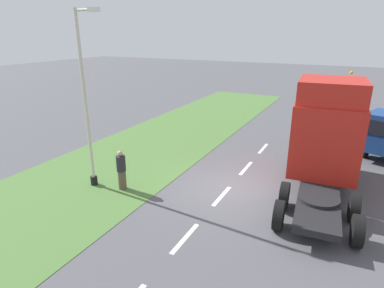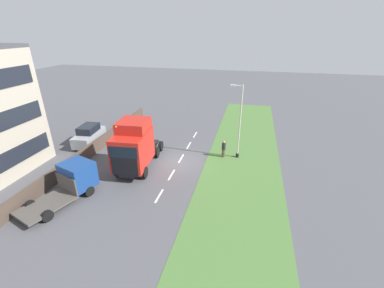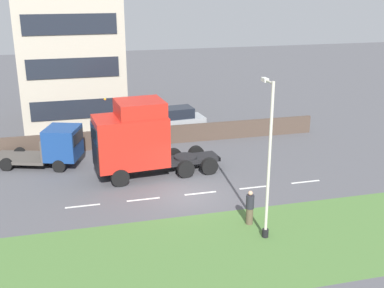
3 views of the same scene
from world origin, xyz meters
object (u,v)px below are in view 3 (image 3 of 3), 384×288
object	(u,v)px
parked_car	(176,122)
lamp_post	(268,168)
lorry_cab	(135,139)
pedestrian	(250,208)
flatbed_truck	(56,146)

from	to	relation	value
parked_car	lamp_post	size ratio (longest dim) A/B	0.63
lorry_cab	pedestrian	bearing A→B (deg)	-154.38
lorry_cab	flatbed_truck	size ratio (longest dim) A/B	1.29
lamp_post	pedestrian	bearing A→B (deg)	10.99
flatbed_truck	parked_car	bearing A→B (deg)	135.36
lorry_cab	lamp_post	size ratio (longest dim) A/B	1.07
flatbed_truck	pedestrian	bearing A→B (deg)	59.50
parked_car	pedestrian	size ratio (longest dim) A/B	2.60
lorry_cab	pedestrian	distance (m)	8.76
lorry_cab	flatbed_truck	distance (m)	5.61
lorry_cab	flatbed_truck	xyz separation A→B (m)	(2.97, 4.66, -0.99)
pedestrian	lorry_cab	bearing A→B (deg)	30.41
lamp_post	pedestrian	world-z (taller)	lamp_post
lorry_cab	parked_car	distance (m)	8.52
flatbed_truck	pedestrian	distance (m)	13.79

